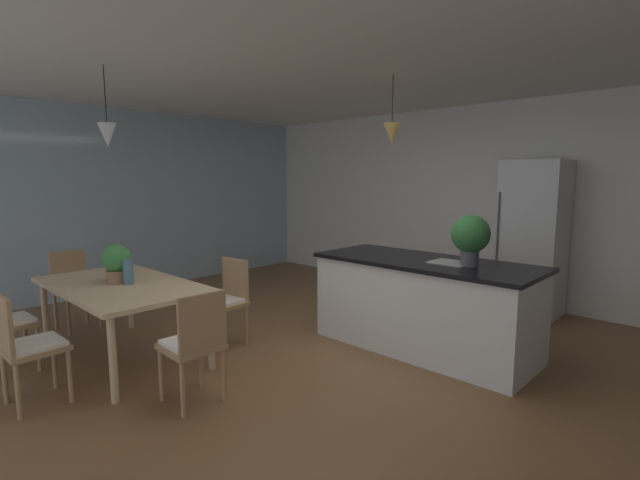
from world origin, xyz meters
TOP-DOWN VIEW (x-y plane):
  - ground_plane at (0.00, 0.00)m, footprint 10.00×8.40m
  - ceiling_slab at (0.00, 0.00)m, footprint 10.00×8.40m
  - wall_back_kitchen at (0.00, 3.26)m, footprint 10.00×0.12m
  - window_wall_left_glazing at (-4.06, 0.00)m, footprint 0.06×8.40m
  - dining_table at (-1.45, -1.23)m, footprint 1.80×1.02m
  - chair_near_right at (-1.05, -2.11)m, footprint 0.41×0.41m
  - chair_near_left at (-1.85, -2.11)m, footprint 0.42×0.42m
  - chair_window_end at (-2.72, -1.23)m, footprint 0.43×0.43m
  - chair_far_right at (-1.05, -0.35)m, footprint 0.43×0.43m
  - chair_kitchen_end at (-0.18, -1.23)m, footprint 0.41×0.41m
  - kitchen_island at (0.47, 0.93)m, footprint 2.16×0.91m
  - refrigerator at (0.83, 2.86)m, footprint 0.68×0.67m
  - pendant_over_table at (-1.59, -1.21)m, footprint 0.16×0.16m
  - pendant_over_island_main at (0.05, 0.93)m, footprint 0.17×0.17m
  - potted_plant_on_island at (0.93, 0.93)m, footprint 0.34×0.34m
  - potted_plant_on_table at (-1.50, -1.23)m, footprint 0.26×0.26m
  - vase_on_dining_table at (-1.37, -1.19)m, footprint 0.09×0.09m

SIDE VIEW (x-z plane):
  - ground_plane at x=0.00m, z-range -0.04..0.00m
  - kitchen_island at x=0.47m, z-range 0.01..0.92m
  - chair_near_right at x=-1.05m, z-range 0.04..0.91m
  - chair_near_left at x=-1.85m, z-range 0.04..0.91m
  - chair_window_end at x=-2.72m, z-range 0.04..0.91m
  - chair_far_right at x=-1.05m, z-range 0.04..0.91m
  - chair_kitchen_end at x=-0.18m, z-range 0.04..0.91m
  - dining_table at x=-1.45m, z-range 0.30..1.02m
  - vase_on_dining_table at x=-1.37m, z-range 0.72..0.95m
  - potted_plant_on_table at x=-1.50m, z-range 0.73..1.09m
  - refrigerator at x=0.83m, z-range 0.00..1.91m
  - potted_plant_on_island at x=0.93m, z-range 0.94..1.41m
  - wall_back_kitchen at x=0.00m, z-range 0.00..2.70m
  - window_wall_left_glazing at x=-4.06m, z-range 0.00..2.70m
  - pendant_over_table at x=-1.59m, z-range 1.72..2.45m
  - pendant_over_island_main at x=0.05m, z-range 1.80..2.47m
  - ceiling_slab at x=0.00m, z-range 2.70..2.82m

